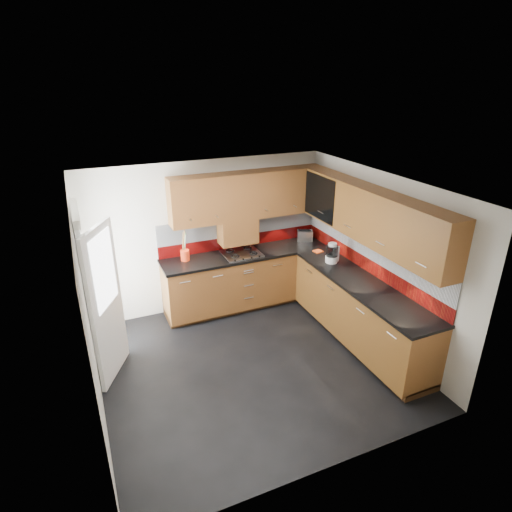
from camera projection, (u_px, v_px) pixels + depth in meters
name	position (u px, v px, depth m)	size (l,w,h in m)	color
room	(252.00, 261.00, 5.11)	(4.00, 3.80, 2.64)	black
base_cabinets	(298.00, 296.00, 6.53)	(2.70, 3.20, 0.95)	brown
countertop	(299.00, 268.00, 6.32)	(2.72, 3.22, 0.04)	black
backsplash	(305.00, 242.00, 6.48)	(2.70, 3.20, 0.54)	maroon
upper_cabinets	(310.00, 205.00, 6.09)	(2.50, 3.20, 0.72)	brown
extractor_hood	(238.00, 231.00, 6.74)	(0.60, 0.33, 0.40)	brown
glass_cabinet	(328.00, 195.00, 6.49)	(0.32, 0.80, 0.66)	black
back_door	(96.00, 297.00, 5.27)	(0.42, 1.19, 2.04)	white
gas_hob	(242.00, 253.00, 6.73)	(0.59, 0.51, 0.05)	silver
utensil_pot	(185.00, 254.00, 6.48)	(0.13, 0.13, 0.48)	red
toaster	(305.00, 236.00, 7.26)	(0.29, 0.25, 0.18)	silver
food_processor	(332.00, 254.00, 6.40)	(0.18, 0.18, 0.31)	white
paper_towel	(336.00, 254.00, 6.47)	(0.11, 0.11, 0.22)	white
orange_cloth	(318.00, 251.00, 6.83)	(0.14, 0.12, 0.02)	#D94E18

